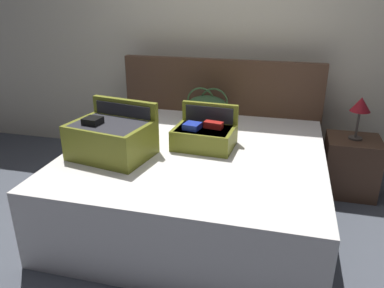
% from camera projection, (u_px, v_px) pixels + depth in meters
% --- Properties ---
extents(ground_plane, '(12.00, 12.00, 0.00)m').
position_uv_depth(ground_plane, '(183.00, 242.00, 2.73)').
color(ground_plane, '#4C515B').
extents(back_wall, '(8.00, 0.10, 2.60)m').
position_uv_depth(back_wall, '(227.00, 32.00, 3.73)').
color(back_wall, beige).
rests_on(back_wall, ground).
extents(bed, '(1.88, 1.85, 0.56)m').
position_uv_depth(bed, '(196.00, 182.00, 2.99)').
color(bed, silver).
rests_on(bed, ground).
extents(headboard, '(1.92, 0.08, 1.08)m').
position_uv_depth(headboard, '(220.00, 114.00, 3.76)').
color(headboard, '#4C3323').
rests_on(headboard, ground).
extents(hard_case_large, '(0.61, 0.51, 0.38)m').
position_uv_depth(hard_case_large, '(111.00, 137.00, 2.72)').
color(hard_case_large, olive).
rests_on(hard_case_large, bed).
extents(hard_case_medium, '(0.47, 0.37, 0.31)m').
position_uv_depth(hard_case_medium, '(204.00, 134.00, 2.90)').
color(hard_case_medium, olive).
rests_on(hard_case_medium, bed).
extents(duffel_bag, '(0.41, 0.26, 0.31)m').
position_uv_depth(duffel_bag, '(207.00, 108.00, 3.46)').
color(duffel_bag, '#2D4C2D').
rests_on(duffel_bag, bed).
extents(pillow_near_headboard, '(0.43, 0.28, 0.16)m').
position_uv_depth(pillow_near_headboard, '(129.00, 119.00, 3.31)').
color(pillow_near_headboard, navy).
rests_on(pillow_near_headboard, bed).
extents(nightstand, '(0.44, 0.40, 0.51)m').
position_uv_depth(nightstand, '(350.00, 166.00, 3.32)').
color(nightstand, '#4C3323').
rests_on(nightstand, ground).
extents(table_lamp, '(0.16, 0.16, 0.36)m').
position_uv_depth(table_lamp, '(361.00, 107.00, 3.12)').
color(table_lamp, '#3F3833').
rests_on(table_lamp, nightstand).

